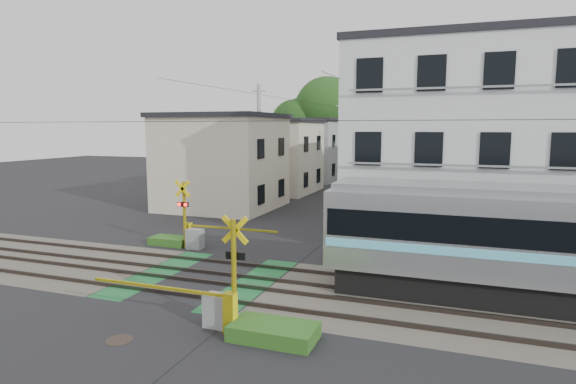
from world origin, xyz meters
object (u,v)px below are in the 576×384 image
at_px(pedestrian, 372,173).
at_px(manhole_cover, 119,340).
at_px(apartment_block, 462,143).
at_px(crossing_signal_far, 194,233).
at_px(crossing_signal_near, 220,303).

xyz_separation_m(pedestrian, manhole_cover, (0.62, -39.40, -0.74)).
relative_size(apartment_block, manhole_cover, 14.80).
relative_size(crossing_signal_far, apartment_block, 0.46).
bearing_deg(pedestrian, crossing_signal_far, 78.15).
bearing_deg(crossing_signal_near, crossing_signal_far, 125.29).
xyz_separation_m(crossing_signal_far, pedestrian, (2.51, 30.52, 0.04)).
bearing_deg(manhole_cover, crossing_signal_near, 37.60).
xyz_separation_m(crossing_signal_near, pedestrian, (-2.66, 37.83, 0.04)).
bearing_deg(crossing_signal_near, manhole_cover, -142.40).
xyz_separation_m(crossing_signal_near, manhole_cover, (-2.04, -1.57, -0.70)).
relative_size(crossing_signal_far, manhole_cover, 6.87).
height_order(crossing_signal_near, pedestrian, crossing_signal_near).
bearing_deg(apartment_block, pedestrian, 109.15).
relative_size(crossing_signal_near, manhole_cover, 6.87).
xyz_separation_m(apartment_block, manhole_cover, (-7.95, -14.72, -4.64)).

